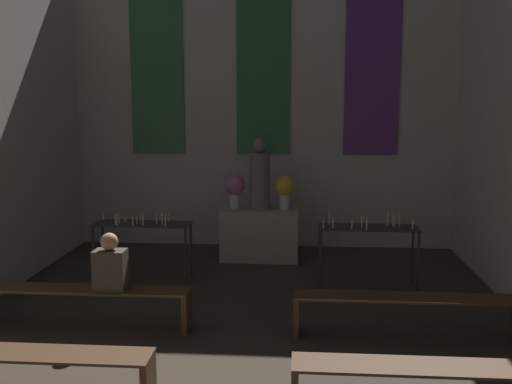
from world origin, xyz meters
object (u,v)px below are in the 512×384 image
(statue, at_px, (260,177))
(pew_third_right, at_px, (444,380))
(flower_vase_left, at_px, (235,188))
(pew_third_left, at_px, (10,364))
(pew_back_right, at_px, (406,307))
(person_seated, at_px, (110,265))
(flower_vase_right, at_px, (285,188))
(candle_rack_right, at_px, (368,234))
(candle_rack_left, at_px, (142,231))
(pew_back_left, at_px, (83,298))
(altar, at_px, (260,234))

(statue, relative_size, pew_third_right, 0.47)
(flower_vase_left, relative_size, pew_third_left, 0.22)
(pew_back_right, relative_size, person_seated, 3.77)
(flower_vase_right, distance_m, candle_rack_right, 1.81)
(statue, bearing_deg, person_seated, -115.97)
(statue, xyz_separation_m, flower_vase_right, (0.41, 0.00, -0.19))
(pew_third_left, bearing_deg, candle_rack_right, 45.10)
(candle_rack_left, bearing_deg, pew_third_right, -45.10)
(flower_vase_left, bearing_deg, flower_vase_right, 0.00)
(statue, xyz_separation_m, pew_back_left, (-1.84, -3.07, -1.02))
(person_seated, bearing_deg, pew_back_right, 0.00)
(pew_third_left, xyz_separation_m, pew_back_left, (0.00, 1.67, 0.00))
(statue, relative_size, pew_back_left, 0.47)
(flower_vase_left, xyz_separation_m, flower_vase_right, (0.83, 0.00, 0.00))
(flower_vase_right, distance_m, candle_rack_left, 2.44)
(pew_third_left, xyz_separation_m, person_seated, (0.34, 1.67, 0.40))
(altar, bearing_deg, person_seated, -115.97)
(statue, height_order, pew_third_right, statue)
(candle_rack_left, xyz_separation_m, pew_third_right, (3.46, -3.48, -0.39))
(statue, xyz_separation_m, person_seated, (-1.50, -3.07, -0.62))
(candle_rack_left, distance_m, pew_third_right, 4.92)
(pew_back_right, bearing_deg, altar, 120.93)
(pew_third_right, bearing_deg, flower_vase_right, 106.74)
(altar, relative_size, candle_rack_left, 0.91)
(flower_vase_left, distance_m, candle_rack_left, 1.81)
(flower_vase_right, xyz_separation_m, pew_back_left, (-2.25, -3.07, -0.84))
(candle_rack_left, xyz_separation_m, pew_back_right, (3.46, -1.80, -0.39))
(pew_third_left, relative_size, pew_back_left, 1.00)
(flower_vase_left, relative_size, candle_rack_left, 0.40)
(statue, relative_size, person_seated, 1.76)
(pew_back_left, xyz_separation_m, pew_back_right, (3.68, 0.00, 0.00))
(pew_third_left, bearing_deg, candle_rack_left, 86.42)
(pew_third_left, relative_size, pew_back_right, 1.00)
(candle_rack_left, relative_size, person_seated, 2.11)
(flower_vase_left, height_order, candle_rack_right, flower_vase_left)
(flower_vase_right, xyz_separation_m, pew_back_right, (1.43, -3.07, -0.84))
(flower_vase_left, xyz_separation_m, candle_rack_right, (2.04, -1.27, -0.45))
(candle_rack_left, xyz_separation_m, candle_rack_right, (3.25, 0.00, 0.00))
(statue, distance_m, flower_vase_left, 0.45)
(flower_vase_right, height_order, pew_third_left, flower_vase_right)
(flower_vase_right, distance_m, pew_third_right, 5.03)
(altar, bearing_deg, statue, -90.00)
(flower_vase_left, xyz_separation_m, pew_back_left, (-1.43, -3.07, -0.84))
(candle_rack_right, bearing_deg, person_seated, -149.96)
(altar, bearing_deg, candle_rack_left, -141.97)
(flower_vase_left, xyz_separation_m, person_seated, (-1.08, -3.07, -0.43))
(flower_vase_right, relative_size, person_seated, 0.84)
(pew_third_right, bearing_deg, person_seated, 153.38)
(pew_back_left, bearing_deg, flower_vase_right, 53.73)
(pew_third_left, bearing_deg, pew_back_right, 24.44)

